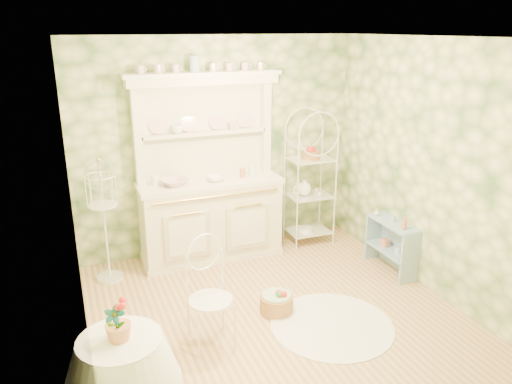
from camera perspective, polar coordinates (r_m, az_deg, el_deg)
name	(u,v)px	position (r m, az deg, el deg)	size (l,w,h in m)	color
floor	(274,313)	(5.26, 2.07, -13.61)	(3.60, 3.60, 0.00)	tan
ceiling	(278,37)	(4.46, 2.48, 17.27)	(3.60, 3.60, 0.00)	white
wall_left	(73,212)	(4.32, -20.17, -2.20)	(3.60, 3.60, 0.00)	beige
wall_right	(430,168)	(5.63, 19.27, 2.57)	(3.60, 3.60, 0.00)	beige
wall_back	(218,147)	(6.31, -4.37, 5.18)	(3.60, 3.60, 0.00)	beige
wall_front	(392,270)	(3.25, 15.33, -8.57)	(3.60, 3.60, 0.00)	beige
kitchen_dresser	(209,170)	(6.05, -5.34, 2.56)	(1.87, 0.61, 2.29)	#F1E8CE
bakers_rack	(310,176)	(6.57, 6.20, 1.82)	(0.58, 0.41, 1.85)	white
side_shelf	(391,248)	(6.18, 15.18, -6.21)	(0.24, 0.66, 0.56)	#86AAC2
round_table	(123,378)	(3.94, -14.93, -19.85)	(0.71, 0.71, 0.77)	white
cafe_chair	(210,300)	(4.60, -5.23, -12.19)	(0.41, 0.41, 0.90)	white
birdcage_stand	(104,218)	(5.82, -16.97, -2.81)	(0.36, 0.36, 1.53)	white
floor_basket	(276,302)	(5.22, 2.34, -12.49)	(0.33, 0.33, 0.21)	#AB7542
lace_rug	(332,325)	(5.12, 8.66, -14.78)	(1.21, 1.21, 0.01)	white
bowl_floral	(174,185)	(5.95, -9.32, 0.84)	(0.32, 0.32, 0.08)	white
bowl_white	(216,180)	(6.05, -4.61, 1.33)	(0.22, 0.22, 0.07)	white
cup_left	(177,131)	(6.01, -8.98, 6.88)	(0.13, 0.13, 0.11)	white
cup_right	(232,127)	(6.18, -2.72, 7.39)	(0.10, 0.10, 0.10)	white
potted_geranium	(116,325)	(3.65, -15.76, -14.44)	(0.15, 0.10, 0.28)	#3F7238
bottle_amber	(404,223)	(5.86, 16.61, -3.45)	(0.06, 0.06, 0.16)	#B66E4C
bottle_blue	(393,219)	(6.05, 15.41, -2.95)	(0.04, 0.04, 0.10)	#94B4D3
bottle_glass	(377,213)	(6.20, 13.61, -2.34)	(0.07, 0.07, 0.09)	silver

